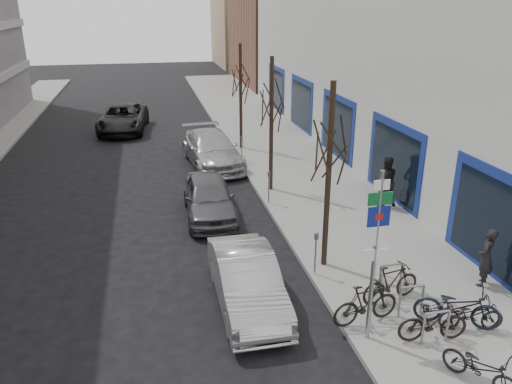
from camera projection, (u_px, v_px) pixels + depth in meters
name	position (u px, v px, depth m)	size (l,w,h in m)	color
ground	(266.00, 357.00, 11.08)	(120.00, 120.00, 0.00)	black
sidewalk_east	(314.00, 187.00, 21.09)	(5.00, 70.00, 0.15)	slate
commercial_building	(500.00, 49.00, 27.33)	(20.00, 32.00, 10.00)	#B7B7B2
brick_building_far	(300.00, 40.00, 48.79)	(12.00, 14.00, 8.00)	brown
tan_building_far	(269.00, 27.00, 62.41)	(13.00, 12.00, 9.00)	#937A5B
highway_sign_pole	(375.00, 248.00, 10.68)	(0.55, 0.10, 4.20)	gray
bike_rack	(411.00, 297.00, 12.16)	(0.66, 2.26, 0.83)	gray
tree_near	(331.00, 133.00, 13.34)	(1.80, 1.80, 5.50)	black
tree_mid	(272.00, 93.00, 19.28)	(1.80, 1.80, 5.50)	black
tree_far	(240.00, 72.00, 25.21)	(1.80, 1.80, 5.50)	black
meter_front	(316.00, 250.00, 13.93)	(0.10, 0.08, 1.27)	gray
meter_mid	(269.00, 184.00, 18.95)	(0.10, 0.08, 1.27)	gray
meter_back	(242.00, 146.00, 23.97)	(0.10, 0.08, 1.27)	gray
bike_near_left	(481.00, 365.00, 9.90)	(0.49, 1.61, 0.98)	black
bike_near_right	(433.00, 322.00, 11.23)	(0.49, 1.63, 0.99)	black
bike_mid_curb	(458.00, 303.00, 11.74)	(0.60, 1.97, 1.20)	black
bike_mid_inner	(366.00, 303.00, 11.86)	(0.52, 1.76, 1.07)	black
bike_far_curb	(472.00, 312.00, 11.64)	(0.46, 1.52, 0.93)	black
bike_far_inner	(391.00, 283.00, 12.75)	(0.51, 1.73, 1.05)	black
parked_car_front	(247.00, 281.00, 12.76)	(1.50, 4.31, 1.42)	#B3B3B8
parked_car_mid	(209.00, 197.00, 18.15)	(1.75, 4.34, 1.48)	#525358
parked_car_back	(212.00, 149.00, 23.88)	(2.24, 5.50, 1.60)	#A7A7AC
lane_car	(123.00, 118.00, 30.40)	(2.63, 5.69, 1.58)	black
pedestrian_near	(486.00, 257.00, 13.38)	(0.60, 0.40, 1.66)	black
pedestrian_far	(385.00, 181.00, 18.68)	(0.72, 0.49, 1.95)	black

